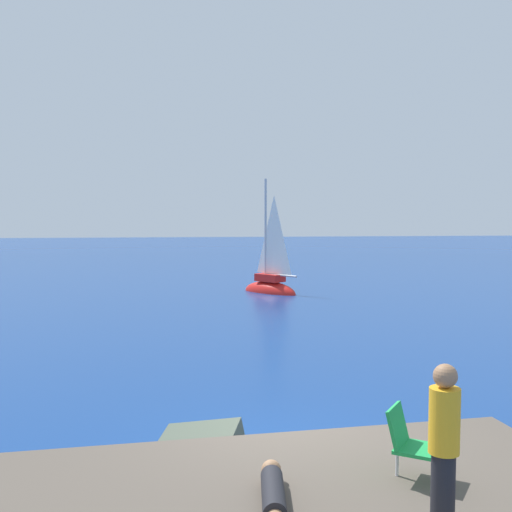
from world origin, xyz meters
TOP-DOWN VIEW (x-y plane):
  - ground_plane at (0.00, 0.00)m, footprint 160.00×160.00m
  - boulder_seaward at (-1.24, -0.17)m, footprint 1.64×1.79m
  - boulder_inland at (0.79, -0.81)m, footprint 1.45×1.60m
  - sailboat_near at (2.53, 18.88)m, footprint 2.62×2.90m
  - person_sunbather at (-0.55, -2.78)m, footprint 0.38×1.76m
  - person_standing at (0.91, -3.47)m, footprint 0.28×0.28m
  - beach_chair at (1.08, -2.19)m, footprint 0.76×0.73m

SIDE VIEW (x-z plane):
  - ground_plane at x=0.00m, z-range 0.00..0.00m
  - boulder_seaward at x=-1.24m, z-range -0.59..0.59m
  - boulder_inland at x=0.79m, z-range -0.44..0.44m
  - sailboat_near at x=2.53m, z-range -2.48..3.09m
  - person_sunbather at x=-0.55m, z-range 0.62..0.87m
  - beach_chair at x=1.08m, z-range 0.68..1.47m
  - person_standing at x=0.91m, z-range 0.69..2.31m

